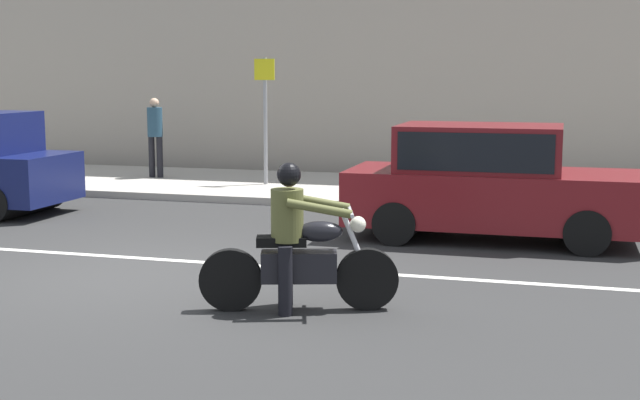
{
  "coord_description": "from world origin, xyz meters",
  "views": [
    {
      "loc": [
        5.08,
        -9.25,
        2.47
      ],
      "look_at": [
        2.46,
        -0.09,
        1.05
      ],
      "focal_mm": 47.86,
      "sensor_mm": 36.0,
      "label": 1
    }
  ],
  "objects_px": {
    "parked_sedan_maroon": "(488,181)",
    "street_sign_post": "(265,108)",
    "motorcycle_with_rider_olive": "(298,250)",
    "pedestrian_bystander": "(155,131)"
  },
  "relations": [
    {
      "from": "parked_sedan_maroon",
      "to": "street_sign_post",
      "type": "distance_m",
      "value": 6.59
    },
    {
      "from": "motorcycle_with_rider_olive",
      "to": "parked_sedan_maroon",
      "type": "xyz_separation_m",
      "value": [
        1.57,
        4.46,
        0.24
      ]
    },
    {
      "from": "motorcycle_with_rider_olive",
      "to": "parked_sedan_maroon",
      "type": "distance_m",
      "value": 4.74
    },
    {
      "from": "motorcycle_with_rider_olive",
      "to": "pedestrian_bystander",
      "type": "distance_m",
      "value": 11.06
    },
    {
      "from": "parked_sedan_maroon",
      "to": "pedestrian_bystander",
      "type": "xyz_separation_m",
      "value": [
        -7.81,
        4.66,
        0.31
      ]
    },
    {
      "from": "motorcycle_with_rider_olive",
      "to": "pedestrian_bystander",
      "type": "height_order",
      "value": "pedestrian_bystander"
    },
    {
      "from": "parked_sedan_maroon",
      "to": "pedestrian_bystander",
      "type": "height_order",
      "value": "pedestrian_bystander"
    },
    {
      "from": "street_sign_post",
      "to": "pedestrian_bystander",
      "type": "height_order",
      "value": "street_sign_post"
    },
    {
      "from": "parked_sedan_maroon",
      "to": "street_sign_post",
      "type": "xyz_separation_m",
      "value": [
        -5.0,
        4.19,
        0.87
      ]
    },
    {
      "from": "street_sign_post",
      "to": "pedestrian_bystander",
      "type": "distance_m",
      "value": 2.9
    }
  ]
}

